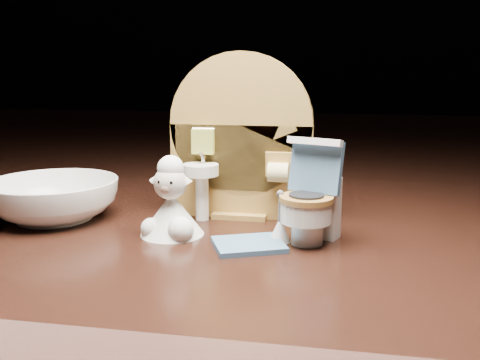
{
  "coord_description": "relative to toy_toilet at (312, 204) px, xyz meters",
  "views": [
    {
      "loc": [
        0.09,
        -0.41,
        0.14
      ],
      "look_at": [
        0.01,
        0.01,
        0.05
      ],
      "focal_mm": 40.0,
      "sensor_mm": 36.0,
      "label": 1
    }
  ],
  "objects": [
    {
      "name": "toy_toilet",
      "position": [
        0.0,
        0.0,
        0.0
      ],
      "size": [
        0.05,
        0.06,
        0.08
      ],
      "rotation": [
        0.0,
        0.0,
        -0.36
      ],
      "color": "white",
      "rests_on": "ground"
    },
    {
      "name": "toilet_brush",
      "position": [
        -0.02,
        -0.01,
        -0.02
      ],
      "size": [
        0.02,
        0.02,
        0.04
      ],
      "color": "white",
      "rests_on": "ground"
    },
    {
      "name": "bath_mat",
      "position": [
        -0.05,
        -0.02,
        -0.03
      ],
      "size": [
        0.06,
        0.06,
        0.0
      ],
      "primitive_type": "cube",
      "rotation": [
        0.0,
        0.0,
        0.4
      ],
      "color": "#466D92",
      "rests_on": "ground"
    },
    {
      "name": "plush_lamb",
      "position": [
        -0.11,
        -0.0,
        -0.01
      ],
      "size": [
        0.05,
        0.05,
        0.07
      ],
      "rotation": [
        0.0,
        0.0,
        -0.04
      ],
      "color": "white",
      "rests_on": "ground"
    },
    {
      "name": "ceramic_bowl",
      "position": [
        -0.23,
        0.02,
        -0.01
      ],
      "size": [
        0.13,
        0.13,
        0.04
      ],
      "primitive_type": "imported",
      "rotation": [
        0.0,
        0.0,
        -0.1
      ],
      "color": "white",
      "rests_on": "ground"
    },
    {
      "name": "backdrop_panel",
      "position": [
        -0.07,
        0.06,
        0.04
      ],
      "size": [
        0.13,
        0.05,
        0.15
      ],
      "color": "#A87E38",
      "rests_on": "ground"
    }
  ]
}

